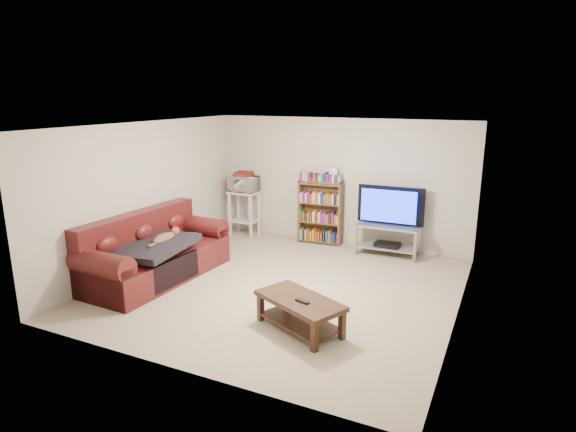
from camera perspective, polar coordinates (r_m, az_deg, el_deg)
The scene contains 19 objects.
floor at distance 7.35m, azimuth -0.64°, elevation -8.36°, with size 5.00×5.00×0.00m, color tan.
ceiling at distance 6.80m, azimuth -0.69°, elevation 10.65°, with size 5.00×5.00×0.00m, color white.
wall_back at distance 9.24m, azimuth 6.16°, elevation 4.05°, with size 5.00×5.00×0.00m, color beige.
wall_front at distance 4.95m, azimuth -13.52°, elevation -5.40°, with size 5.00×5.00×0.00m, color beige.
wall_left at distance 8.36m, azimuth -16.27°, elevation 2.46°, with size 5.00×5.00×0.00m, color beige.
wall_right at distance 6.33m, azimuth 20.13°, elevation -1.55°, with size 5.00×5.00×0.00m, color beige.
sofa at distance 7.89m, azimuth -15.66°, elevation -4.57°, with size 1.15×2.45×1.03m.
blanket at distance 7.58m, azimuth -15.55°, elevation -3.46°, with size 0.93×1.20×0.10m, color black.
cat at distance 7.71m, azimuth -14.48°, elevation -2.62°, with size 0.26×0.66×0.20m, color brown, non-canonical shape.
coffee_table at distance 6.00m, azimuth 1.41°, elevation -10.83°, with size 1.27×0.99×0.41m.
remote at distance 5.84m, azimuth 1.71°, elevation -10.08°, with size 0.19×0.05×0.02m, color black.
tv_stand at distance 8.82m, azimuth 11.74°, elevation -2.21°, with size 1.12×0.52×0.55m.
television at distance 8.68m, azimuth 11.92°, elevation 1.11°, with size 1.19×0.16×0.69m, color black.
dvd_player at distance 8.87m, azimuth 11.68°, elevation -3.34°, with size 0.44×0.31×0.06m, color black.
bookshelf at distance 9.28m, azimuth 3.87°, elevation 0.57°, with size 0.86×0.32×1.23m.
shelf_clutter at distance 9.13m, azimuth 4.56°, elevation 4.80°, with size 0.63×0.22×0.28m.
microwave_stand at distance 9.83m, azimuth -5.21°, elevation 1.04°, with size 0.58×0.43×0.92m.
microwave at distance 9.73m, azimuth -5.28°, elevation 3.82°, with size 0.56×0.38×0.31m, color silver.
game_boxes at distance 9.70m, azimuth -5.30°, elevation 4.87°, with size 0.33×0.29×0.05m, color maroon.
Camera 1 is at (2.98, -6.10, 2.84)m, focal length 30.00 mm.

